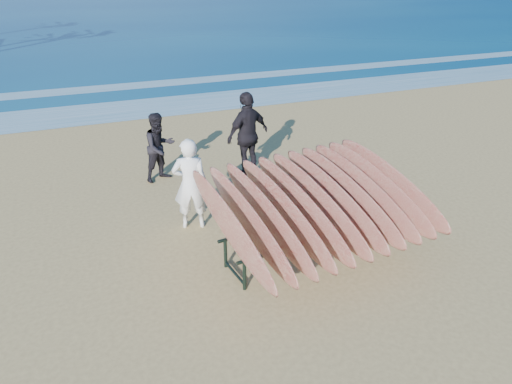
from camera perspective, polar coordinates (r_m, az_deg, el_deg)
ground at (r=7.41m, az=2.34°, el=-9.17°), size 120.00×120.00×0.00m
ocean at (r=60.69m, az=-20.86°, el=20.59°), size 160.00×160.00×0.00m
foam_near at (r=16.26m, az=-12.40°, el=10.35°), size 160.00×160.00×0.00m
foam_far at (r=19.63m, az=-14.35°, el=12.82°), size 160.00×160.00×0.00m
surfboard_rack at (r=7.32m, az=7.64°, el=-1.28°), size 3.49×3.23×1.54m
person_white at (r=8.15m, az=-8.22°, el=0.97°), size 0.71×0.56×1.70m
person_dark_a at (r=10.22m, az=-11.94°, el=5.49°), size 0.91×0.82×1.53m
person_dark_b at (r=10.17m, az=-1.03°, el=7.14°), size 1.22×0.83×1.93m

